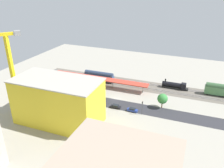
# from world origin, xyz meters

# --- Properties ---
(ground_plane) EXTENTS (166.93, 166.93, 0.00)m
(ground_plane) POSITION_xyz_m (0.00, 0.00, 0.00)
(ground_plane) COLOR #9E998C
(ground_plane) RESTS_ON ground
(rail_bed) EXTENTS (104.55, 15.85, 0.01)m
(rail_bed) POSITION_xyz_m (0.00, -20.63, 0.00)
(rail_bed) COLOR #665E54
(rail_bed) RESTS_ON ground
(street_asphalt) EXTENTS (104.47, 10.73, 0.01)m
(street_asphalt) POSITION_xyz_m (0.00, 4.22, 0.00)
(street_asphalt) COLOR #2D2D33
(street_asphalt) RESTS_ON ground
(track_rails) EXTENTS (104.32, 9.41, 0.12)m
(track_rails) POSITION_xyz_m (0.00, -20.63, 0.18)
(track_rails) COLOR #9E9EA8
(track_rails) RESTS_ON ground
(platform_canopy_near) EXTENTS (55.26, 5.90, 4.59)m
(platform_canopy_near) POSITION_xyz_m (14.58, -11.79, 4.34)
(platform_canopy_near) COLOR #C63D2D
(platform_canopy_near) RESTS_ON ground
(locomotive) EXTENTS (13.71, 2.71, 4.80)m
(locomotive) POSITION_xyz_m (-25.09, -23.69, 1.72)
(locomotive) COLOR black
(locomotive) RESTS_ON ground
(freight_coach_far) EXTENTS (17.64, 3.33, 5.85)m
(freight_coach_far) POSITION_xyz_m (17.20, -17.57, 3.06)
(freight_coach_far) COLOR black
(freight_coach_far) RESTS_ON ground
(parked_car_0) EXTENTS (4.72, 1.84, 1.71)m
(parked_car_0) POSITION_xyz_m (-10.95, 7.76, 0.77)
(parked_car_0) COLOR black
(parked_car_0) RESTS_ON ground
(parked_car_1) EXTENTS (4.79, 2.18, 1.71)m
(parked_car_1) POSITION_xyz_m (-2.95, 7.72, 0.76)
(parked_car_1) COLOR black
(parked_car_1) RESTS_ON ground
(parked_car_2) EXTENTS (4.23, 2.00, 1.54)m
(parked_car_2) POSITION_xyz_m (4.72, 7.65, 0.69)
(parked_car_2) COLOR black
(parked_car_2) RESTS_ON ground
(parked_car_3) EXTENTS (4.55, 1.84, 1.75)m
(parked_car_3) POSITION_xyz_m (13.72, 7.67, 0.77)
(parked_car_3) COLOR black
(parked_car_3) RESTS_ON ground
(parked_car_4) EXTENTS (4.06, 1.96, 1.72)m
(parked_car_4) POSITION_xyz_m (20.94, 7.53, 0.76)
(parked_car_4) COLOR black
(parked_car_4) RESTS_ON ground
(parked_car_5) EXTENTS (4.54, 1.89, 1.68)m
(parked_car_5) POSITION_xyz_m (28.90, 8.01, 0.76)
(parked_car_5) COLOR black
(parked_car_5) RESTS_ON ground
(parked_car_6) EXTENTS (4.48, 2.02, 1.68)m
(parked_car_6) POSITION_xyz_m (36.98, 7.76, 0.76)
(parked_car_6) COLOR black
(parked_car_6) RESTS_ON ground
(parked_car_7) EXTENTS (4.25, 1.87, 1.63)m
(parked_car_7) POSITION_xyz_m (45.72, 7.42, 0.73)
(parked_car_7) COLOR black
(parked_car_7) RESTS_ON ground
(construction_building) EXTENTS (34.10, 17.24, 18.18)m
(construction_building) POSITION_xyz_m (14.28, 26.24, 9.09)
(construction_building) COLOR yellow
(construction_building) RESTS_ON ground
(construction_roof_slab) EXTENTS (34.71, 17.85, 0.40)m
(construction_roof_slab) POSITION_xyz_m (14.28, 26.24, 18.38)
(construction_roof_slab) COLOR #ADA89E
(construction_roof_slab) RESTS_ON construction_building
(tower_crane) EXTENTS (16.09, 18.32, 34.86)m
(tower_crane) POSITION_xyz_m (37.90, 26.03, 20.11)
(tower_crane) COLOR gray
(tower_crane) RESTS_ON ground
(box_truck_0) EXTENTS (9.62, 3.13, 3.64)m
(box_truck_0) POSITION_xyz_m (25.11, 11.49, 1.77)
(box_truck_0) COLOR black
(box_truck_0) RESTS_ON ground
(street_tree_0) EXTENTS (5.20, 5.20, 8.01)m
(street_tree_0) POSITION_xyz_m (29.42, -1.02, 5.39)
(street_tree_0) COLOR brown
(street_tree_0) RESTS_ON ground
(street_tree_1) EXTENTS (6.36, 6.36, 9.00)m
(street_tree_1) POSITION_xyz_m (10.54, -1.24, 5.81)
(street_tree_1) COLOR brown
(street_tree_1) RESTS_ON ground
(street_tree_2) EXTENTS (4.62, 4.62, 6.94)m
(street_tree_2) POSITION_xyz_m (-22.36, -0.56, 4.61)
(street_tree_2) COLOR brown
(street_tree_2) RESTS_ON ground
(street_tree_3) EXTENTS (4.54, 4.54, 6.52)m
(street_tree_3) POSITION_xyz_m (22.68, -0.12, 4.24)
(street_tree_3) COLOR brown
(street_tree_3) RESTS_ON ground
(traffic_light) EXTENTS (0.50, 0.36, 6.46)m
(traffic_light) POSITION_xyz_m (-15.54, 8.74, 4.28)
(traffic_light) COLOR #333333
(traffic_light) RESTS_ON ground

